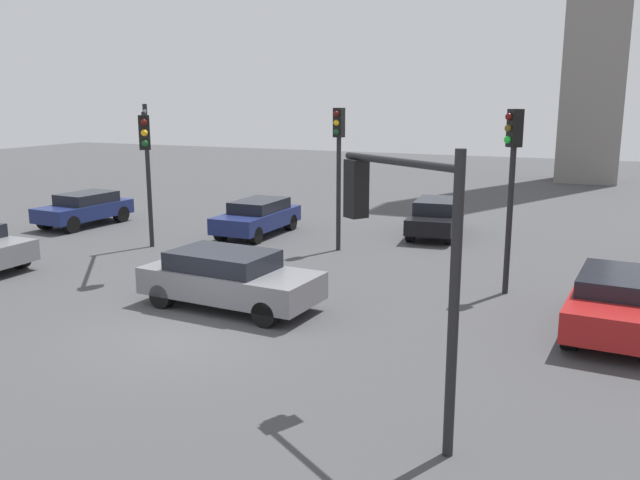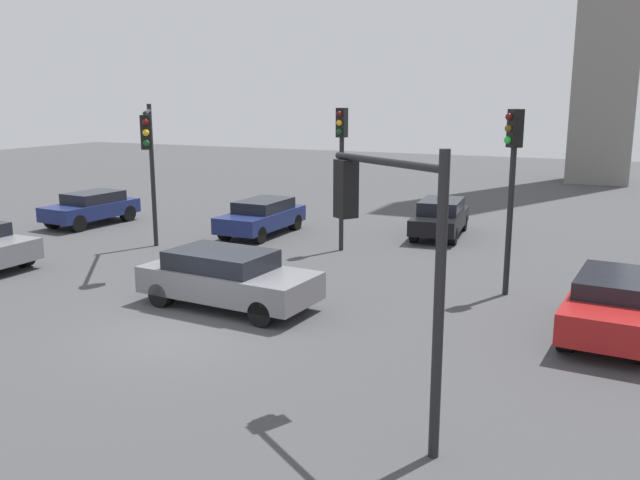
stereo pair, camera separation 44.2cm
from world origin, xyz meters
The scene contains 10 objects.
ground_plane centered at (0.00, 0.00, 0.00)m, with size 101.74×101.74×0.00m, color #424244.
traffic_light_0 centered at (-5.24, 5.55, 3.73)m, with size 2.89×3.67×5.13m.
traffic_light_1 centered at (5.68, -2.04, 3.27)m, with size 2.41×1.66×4.66m.
traffic_light_2 centered at (-0.09, 9.44, 3.49)m, with size 0.34×0.47×5.00m.
traffic_light_3 centered at (6.20, 6.39, 3.53)m, with size 0.48×0.46×5.05m.
car_0 centered at (-4.04, 10.66, 0.74)m, with size 1.80×4.31×1.38m.
car_1 centered at (-11.71, 9.40, 0.75)m, with size 2.09×4.18×1.39m.
car_2 centered at (-0.14, 2.19, 0.78)m, with size 4.76×2.28×1.48m.
car_5 centered at (9.03, 4.17, 0.75)m, with size 2.17×4.56×1.39m.
car_6 centered at (2.42, 13.44, 0.75)m, with size 2.16×4.40×1.42m.
Camera 2 is at (9.15, -11.83, 5.35)m, focal length 37.38 mm.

